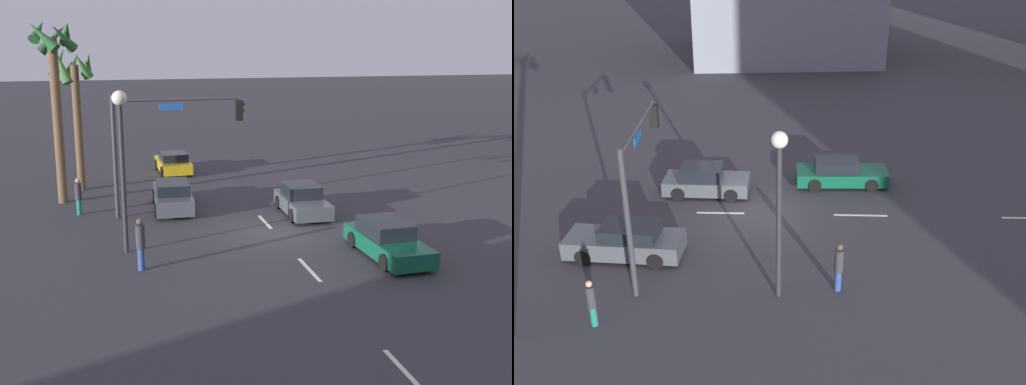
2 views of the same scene
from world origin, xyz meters
The scene contains 11 objects.
ground_plane centered at (0.00, 0.00, 0.00)m, with size 220.00×220.00×0.00m, color #333338.
lane_stripe_1 centered at (-11.84, 0.00, 0.01)m, with size 1.83×0.14×0.01m, color silver.
lane_stripe_2 centered at (-4.68, 0.00, 0.01)m, with size 2.40×0.14×0.01m, color silver.
lane_stripe_3 centered at (1.62, 0.00, 0.01)m, with size 2.16×0.14×0.01m, color silver.
car_0 centered at (2.54, -2.05, 0.64)m, with size 4.07×1.95×1.40m.
car_2 centered at (4.91, 3.74, 0.65)m, with size 4.66×2.02×1.39m.
car_5 centered at (-3.97, -3.31, 0.62)m, with size 4.50×1.94×1.35m.
traffic_signal centered at (4.01, 4.18, 3.88)m, with size 0.45×6.15×5.59m.
streetlamp centered at (-1.13, 6.24, 4.33)m, with size 0.56×0.56×6.19m.
pedestrian_0 centered at (4.90, 8.12, 0.93)m, with size 0.33×0.33×1.74m.
pedestrian_1 centered at (-3.26, 5.81, 1.02)m, with size 0.44×0.44×1.90m.
Camera 2 is at (-1.48, 24.00, 12.61)m, focal length 42.30 mm.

